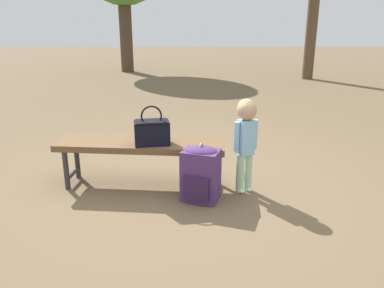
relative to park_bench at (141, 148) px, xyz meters
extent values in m
plane|color=brown|center=(0.43, -0.13, -0.39)|extent=(40.00, 40.00, 0.00)
cube|color=brown|center=(0.00, 0.00, 0.03)|extent=(1.63, 0.55, 0.06)
cylinder|color=#2D2D33|center=(0.71, 0.07, -0.20)|extent=(0.05, 0.05, 0.39)
cylinder|color=#2D2D33|center=(0.68, -0.21, -0.20)|extent=(0.05, 0.05, 0.39)
cylinder|color=#2D2D33|center=(-0.68, 0.21, -0.20)|extent=(0.05, 0.05, 0.39)
cylinder|color=#2D2D33|center=(-0.71, -0.07, -0.20)|extent=(0.05, 0.05, 0.39)
cylinder|color=#2D2D33|center=(0.70, -0.07, -0.29)|extent=(0.07, 0.28, 0.04)
cylinder|color=#2D2D33|center=(-0.70, 0.07, -0.29)|extent=(0.07, 0.28, 0.04)
cube|color=black|center=(0.12, -0.07, 0.17)|extent=(0.35, 0.23, 0.22)
cube|color=black|center=(0.12, -0.07, 0.27)|extent=(0.31, 0.23, 0.02)
torus|color=black|center=(0.12, -0.07, 0.33)|extent=(0.20, 0.05, 0.20)
cylinder|color=#B2D8B2|center=(1.02, -0.12, -0.20)|extent=(0.07, 0.07, 0.38)
cylinder|color=#B2D8B2|center=(0.94, -0.16, -0.20)|extent=(0.07, 0.07, 0.38)
ellipsoid|color=white|center=(1.03, -0.14, -0.37)|extent=(0.08, 0.10, 0.04)
ellipsoid|color=white|center=(0.94, -0.17, -0.37)|extent=(0.08, 0.10, 0.04)
cube|color=#8CBFE5|center=(0.98, -0.14, 0.14)|extent=(0.17, 0.16, 0.32)
cylinder|color=#8CBFE5|center=(1.06, -0.10, 0.16)|extent=(0.05, 0.05, 0.27)
cylinder|color=#8CBFE5|center=(0.89, -0.17, 0.16)|extent=(0.05, 0.05, 0.27)
sphere|color=tan|center=(0.98, -0.14, 0.40)|extent=(0.18, 0.18, 0.18)
sphere|color=tan|center=(0.97, -0.13, 0.41)|extent=(0.16, 0.16, 0.16)
cube|color=#4C2D66|center=(0.57, -0.31, -0.16)|extent=(0.38, 0.33, 0.47)
ellipsoid|color=#4C2D66|center=(0.57, -0.31, 0.06)|extent=(0.36, 0.31, 0.11)
cube|color=#311D42|center=(0.52, -0.44, -0.23)|extent=(0.22, 0.10, 0.21)
cube|color=#311D42|center=(0.68, -0.21, -0.16)|extent=(0.06, 0.04, 0.40)
cube|color=#311D42|center=(0.54, -0.17, -0.16)|extent=(0.06, 0.04, 0.40)
torus|color=#B2B2B7|center=(0.57, -0.31, 0.11)|extent=(0.04, 0.08, 0.08)
cylinder|color=#473828|center=(-1.45, 8.62, 0.82)|extent=(0.38, 0.38, 2.43)
cylinder|color=brown|center=(3.69, 7.07, 1.20)|extent=(0.29, 0.29, 3.19)
camera|label=1|loc=(0.46, -3.49, 1.17)|focal=36.04mm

